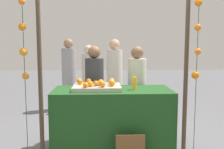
{
  "coord_description": "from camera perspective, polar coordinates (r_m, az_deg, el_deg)",
  "views": [
    {
      "loc": [
        -0.16,
        -3.74,
        1.6
      ],
      "look_at": [
        0.0,
        0.15,
        1.14
      ],
      "focal_mm": 41.64,
      "sensor_mm": 36.0,
      "label": 1
    }
  ],
  "objects": [
    {
      "name": "orange_2",
      "position": [
        3.71,
        -0.01,
        -1.88
      ],
      "size": [
        0.09,
        0.09,
        0.09
      ],
      "primitive_type": "sphere",
      "color": "orange",
      "rests_on": "orange_tray"
    },
    {
      "name": "orange_5",
      "position": [
        3.74,
        -3.53,
        -1.92
      ],
      "size": [
        0.08,
        0.08,
        0.08
      ],
      "primitive_type": "sphere",
      "color": "orange",
      "rests_on": "orange_tray"
    },
    {
      "name": "garland_strand_right",
      "position": [
        3.48,
        18.2,
        6.67
      ],
      "size": [
        0.11,
        0.11,
        2.21
      ],
      "color": "#2D4C23",
      "rests_on": "ground_plane"
    },
    {
      "name": "orange_4",
      "position": [
        3.82,
        -0.11,
        -1.62
      ],
      "size": [
        0.09,
        0.09,
        0.09
      ],
      "primitive_type": "sphere",
      "color": "orange",
      "rests_on": "orange_tray"
    },
    {
      "name": "canopy_post_right",
      "position": [
        3.52,
        15.89,
        -0.82
      ],
      "size": [
        0.06,
        0.06,
        2.3
      ],
      "primitive_type": "cylinder",
      "color": "#473828",
      "rests_on": "ground_plane"
    },
    {
      "name": "vendor_right",
      "position": [
        4.47,
        5.45,
        -4.53
      ],
      "size": [
        0.31,
        0.31,
        1.56
      ],
      "color": "beige",
      "rests_on": "ground_plane"
    },
    {
      "name": "crowd_person_0",
      "position": [
        5.66,
        0.55,
        -1.44
      ],
      "size": [
        0.34,
        0.34,
        1.7
      ],
      "color": "beige",
      "rests_on": "ground_plane"
    },
    {
      "name": "vendor_left",
      "position": [
        4.44,
        -3.85,
        -4.53
      ],
      "size": [
        0.31,
        0.31,
        1.57
      ],
      "color": "#333338",
      "rests_on": "ground_plane"
    },
    {
      "name": "orange_3",
      "position": [
        3.9,
        -7.02,
        -1.59
      ],
      "size": [
        0.08,
        0.08,
        0.08
      ],
      "primitive_type": "sphere",
      "color": "orange",
      "rests_on": "orange_tray"
    },
    {
      "name": "crowd_person_1",
      "position": [
        6.25,
        -5.19,
        -1.23
      ],
      "size": [
        0.31,
        0.31,
        1.57
      ],
      "color": "beige",
      "rests_on": "ground_plane"
    },
    {
      "name": "garland_strand_left",
      "position": [
        3.39,
        -18.89,
        6.34
      ],
      "size": [
        0.11,
        0.11,
        2.21
      ],
      "color": "#2D4C23",
      "rests_on": "ground_plane"
    },
    {
      "name": "stall_counter",
      "position": [
        3.91,
        0.09,
        -10.03
      ],
      "size": [
        1.72,
        0.77,
        0.94
      ],
      "primitive_type": "cube",
      "color": "#1E4C1E",
      "rests_on": "ground_plane"
    },
    {
      "name": "orange_tray",
      "position": [
        3.8,
        -3.31,
        -2.82
      ],
      "size": [
        0.69,
        0.56,
        0.06
      ],
      "primitive_type": "cube",
      "color": "#B2AD99",
      "rests_on": "stall_counter"
    },
    {
      "name": "juice_bottle",
      "position": [
        3.78,
        4.92,
        -1.95
      ],
      "size": [
        0.06,
        0.06,
        0.19
      ],
      "color": "orange",
      "rests_on": "stall_counter"
    },
    {
      "name": "orange_7",
      "position": [
        3.99,
        -5.14,
        -1.41
      ],
      "size": [
        0.07,
        0.07,
        0.07
      ],
      "primitive_type": "sphere",
      "color": "orange",
      "rests_on": "orange_tray"
    },
    {
      "name": "orange_0",
      "position": [
        3.97,
        -0.02,
        -1.36
      ],
      "size": [
        0.08,
        0.08,
        0.08
      ],
      "primitive_type": "sphere",
      "color": "orange",
      "rests_on": "orange_tray"
    },
    {
      "name": "orange_8",
      "position": [
        3.59,
        -5.85,
        -2.3
      ],
      "size": [
        0.08,
        0.08,
        0.08
      ],
      "primitive_type": "sphere",
      "color": "orange",
      "rests_on": "orange_tray"
    },
    {
      "name": "orange_9",
      "position": [
        4.03,
        -7.21,
        -1.33
      ],
      "size": [
        0.08,
        0.08,
        0.08
      ],
      "primitive_type": "sphere",
      "color": "orange",
      "rests_on": "orange_tray"
    },
    {
      "name": "orange_1",
      "position": [
        3.62,
        -2.08,
        -2.12
      ],
      "size": [
        0.09,
        0.09,
        0.09
      ],
      "primitive_type": "sphere",
      "color": "orange",
      "rests_on": "orange_tray"
    },
    {
      "name": "orange_10",
      "position": [
        3.67,
        -4.8,
        -2.04
      ],
      "size": [
        0.08,
        0.08,
        0.08
      ],
      "primitive_type": "sphere",
      "color": "orange",
      "rests_on": "orange_tray"
    },
    {
      "name": "orange_6",
      "position": [
        3.77,
        -2.49,
        -1.74
      ],
      "size": [
        0.09,
        0.09,
        0.09
      ],
      "primitive_type": "sphere",
      "color": "orange",
      "rests_on": "orange_tray"
    },
    {
      "name": "canopy_post_left",
      "position": [
        3.44,
        -15.48,
        -1.0
      ],
      "size": [
        0.06,
        0.06,
        2.3
      ],
      "primitive_type": "cylinder",
      "color": "#473828",
      "rests_on": "ground_plane"
    },
    {
      "name": "crowd_person_2",
      "position": [
        6.43,
        -9.42,
        -0.44
      ],
      "size": [
        0.35,
        0.35,
        1.72
      ],
      "color": "#99999E",
      "rests_on": "ground_plane"
    }
  ]
}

